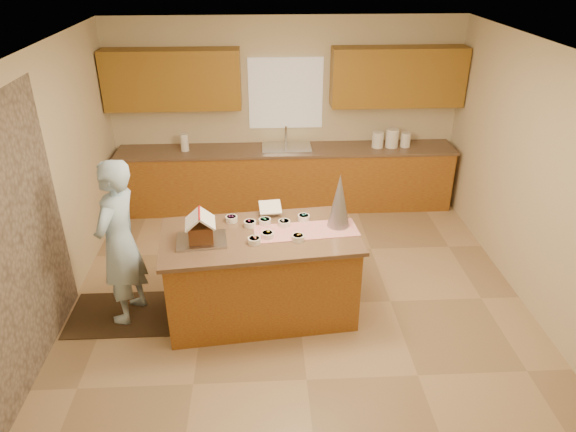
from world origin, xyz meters
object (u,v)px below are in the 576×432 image
object	(u,v)px
island_base	(261,276)
tinsel_tree	(339,201)
boy	(119,243)
gingerbread_house	(201,229)

from	to	relation	value
island_base	tinsel_tree	distance (m)	1.14
tinsel_tree	boy	xyz separation A→B (m)	(-2.21, -0.10, -0.36)
gingerbread_house	boy	bearing A→B (deg)	170.32
boy	tinsel_tree	bearing A→B (deg)	109.17
island_base	tinsel_tree	size ratio (longest dim) A/B	3.27
island_base	tinsel_tree	bearing A→B (deg)	3.67
tinsel_tree	boy	distance (m)	2.24
boy	gingerbread_house	world-z (taller)	boy
island_base	gingerbread_house	distance (m)	0.86
island_base	boy	bearing A→B (deg)	172.84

